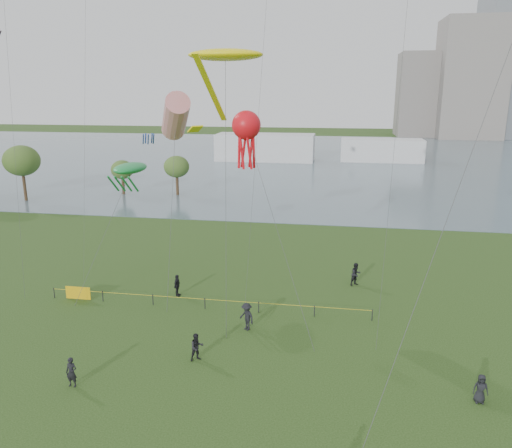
# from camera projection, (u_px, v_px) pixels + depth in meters

# --- Properties ---
(lake) EXTENTS (400.00, 120.00, 0.08)m
(lake) POSITION_uv_depth(u_px,v_px,m) (319.00, 159.00, 116.82)
(lake) COLOR slate
(lake) RESTS_ON ground_plane
(building_mid) EXTENTS (20.00, 20.00, 38.00)m
(building_mid) POSITION_uv_depth(u_px,v_px,m) (470.00, 79.00, 163.67)
(building_mid) COLOR slate
(building_mid) RESTS_ON ground_plane
(building_low) EXTENTS (16.00, 18.00, 28.00)m
(building_low) POSITION_uv_depth(u_px,v_px,m) (422.00, 95.00, 172.90)
(building_low) COLOR slate
(building_low) RESTS_ON ground_plane
(pavilion_left) EXTENTS (22.00, 8.00, 6.00)m
(pavilion_left) POSITION_uv_depth(u_px,v_px,m) (265.00, 147.00, 113.19)
(pavilion_left) COLOR silver
(pavilion_left) RESTS_ON ground_plane
(pavilion_right) EXTENTS (18.00, 7.00, 5.00)m
(pavilion_right) POSITION_uv_depth(u_px,v_px,m) (382.00, 150.00, 112.05)
(pavilion_right) COLOR silver
(pavilion_right) RESTS_ON ground_plane
(trees) EXTENTS (32.09, 14.47, 8.91)m
(trees) POSITION_uv_depth(u_px,v_px,m) (30.00, 161.00, 71.42)
(trees) COLOR #3B2A1B
(trees) RESTS_ON ground_plane
(fence) EXTENTS (24.07, 0.07, 1.05)m
(fence) POSITION_uv_depth(u_px,v_px,m) (126.00, 296.00, 37.48)
(fence) COLOR black
(fence) RESTS_ON ground_plane
(spectator_a) EXTENTS (1.05, 1.01, 1.70)m
(spectator_a) POSITION_uv_depth(u_px,v_px,m) (197.00, 347.00, 29.46)
(spectator_a) COLOR black
(spectator_a) RESTS_ON ground_plane
(spectator_b) EXTENTS (1.41, 1.31, 1.91)m
(spectator_b) POSITION_uv_depth(u_px,v_px,m) (247.00, 317.00, 33.20)
(spectator_b) COLOR black
(spectator_b) RESTS_ON ground_plane
(spectator_c) EXTENTS (0.48, 1.04, 1.73)m
(spectator_c) POSITION_uv_depth(u_px,v_px,m) (177.00, 285.00, 38.74)
(spectator_c) COLOR black
(spectator_c) RESTS_ON ground_plane
(spectator_d) EXTENTS (0.76, 0.50, 1.56)m
(spectator_d) POSITION_uv_depth(u_px,v_px,m) (481.00, 389.00, 25.48)
(spectator_d) COLOR black
(spectator_d) RESTS_ON ground_plane
(spectator_f) EXTENTS (0.62, 0.41, 1.68)m
(spectator_f) POSITION_uv_depth(u_px,v_px,m) (71.00, 372.00, 26.85)
(spectator_f) COLOR black
(spectator_f) RESTS_ON ground_plane
(spectator_g) EXTENTS (1.17, 1.15, 1.91)m
(spectator_g) POSITION_uv_depth(u_px,v_px,m) (356.00, 274.00, 40.84)
(spectator_g) COLOR black
(spectator_g) RESTS_ON ground_plane
(kite_stingray) EXTENTS (5.33, 10.14, 18.33)m
(kite_stingray) POSITION_uv_depth(u_px,v_px,m) (225.00, 56.00, 34.61)
(kite_stingray) COLOR #3F3F42
(kite_windsock) EXTENTS (4.30, 8.40, 15.51)m
(kite_windsock) POSITION_uv_depth(u_px,v_px,m) (175.00, 117.00, 38.21)
(kite_windsock) COLOR #3F3F42
(kite_creature) EXTENTS (3.59, 8.22, 9.89)m
(kite_creature) POSITION_uv_depth(u_px,v_px,m) (130.00, 169.00, 40.02)
(kite_creature) COLOR #3F3F42
(kite_octopus) EXTENTS (6.21, 6.52, 14.25)m
(kite_octopus) POSITION_uv_depth(u_px,v_px,m) (246.00, 127.00, 33.34)
(kite_octopus) COLOR #3F3F42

